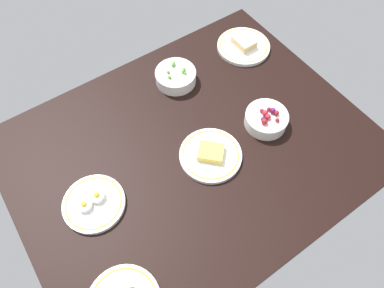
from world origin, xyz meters
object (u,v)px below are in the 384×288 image
at_px(plate_sandwich, 244,46).
at_px(plate_eggs, 94,203).
at_px(bowl_berries, 266,119).
at_px(plate_cheese, 211,155).
at_px(bowl_peas, 176,76).

height_order(plate_sandwich, plate_eggs, plate_eggs).
bearing_deg(plate_sandwich, bowl_berries, 62.72).
height_order(plate_cheese, plate_sandwich, plate_sandwich).
xyz_separation_m(plate_cheese, plate_eggs, (0.40, -0.06, 0.00)).
bearing_deg(plate_cheese, bowl_peas, -104.30).
height_order(bowl_peas, plate_sandwich, bowl_peas).
xyz_separation_m(plate_sandwich, plate_eggs, (0.82, 0.28, -0.00)).
distance_m(bowl_peas, bowl_berries, 0.38).
height_order(plate_cheese, bowl_berries, bowl_berries).
distance_m(plate_cheese, bowl_berries, 0.24).
bearing_deg(plate_cheese, plate_eggs, -9.20).
distance_m(plate_cheese, bowl_peas, 0.36).
relative_size(plate_cheese, bowl_peas, 1.35).
xyz_separation_m(plate_eggs, bowl_berries, (-0.64, 0.07, 0.02)).
xyz_separation_m(plate_cheese, bowl_peas, (-0.09, -0.35, 0.02)).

